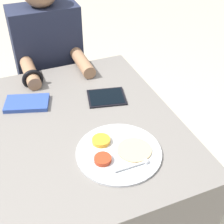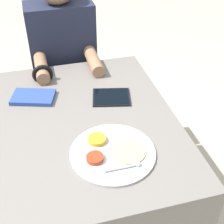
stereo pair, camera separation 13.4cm
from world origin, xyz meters
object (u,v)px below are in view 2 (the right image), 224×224
Objects in this scene: thali_tray at (112,152)px; red_notebook at (33,97)px; tablet_device at (111,97)px; person_diner at (66,77)px.

thali_tray is 1.47× the size of red_notebook.
tablet_device is 0.17× the size of person_diner.
tablet_device is at bearing -73.30° from person_diner.
red_notebook is 1.10× the size of tablet_device.
red_notebook is 0.18× the size of person_diner.
tablet_device is (0.09, 0.37, -0.00)m from thali_tray.
person_diner is at bearing 106.70° from tablet_device.
red_notebook is 0.38m from tablet_device.
person_diner reaches higher than thali_tray.
person_diner is (-0.16, 0.54, -0.18)m from tablet_device.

